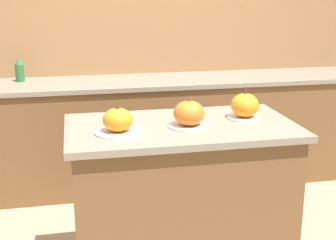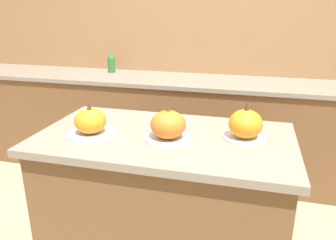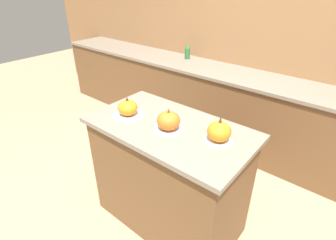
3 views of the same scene
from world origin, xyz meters
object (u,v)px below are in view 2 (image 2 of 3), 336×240
object	(u,v)px
pumpkin_cake_right	(245,125)
bottle_tall	(111,63)
pumpkin_cake_center	(168,126)
pumpkin_cake_left	(90,123)

from	to	relation	value
pumpkin_cake_right	bottle_tall	xyz separation A→B (m)	(-1.33, 1.50, -0.00)
pumpkin_cake_center	bottle_tall	distance (m)	1.87
pumpkin_cake_right	bottle_tall	size ratio (longest dim) A/B	0.97
pumpkin_cake_left	pumpkin_cake_center	world-z (taller)	pumpkin_cake_center
pumpkin_cake_right	bottle_tall	distance (m)	2.00
pumpkin_cake_right	pumpkin_cake_left	bearing A→B (deg)	-169.86
bottle_tall	pumpkin_cake_left	bearing A→B (deg)	-69.16
pumpkin_cake_left	pumpkin_cake_right	bearing A→B (deg)	10.14
pumpkin_cake_left	pumpkin_cake_right	xyz separation A→B (m)	(0.71, 0.13, 0.01)
bottle_tall	pumpkin_cake_center	bearing A→B (deg)	-58.18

